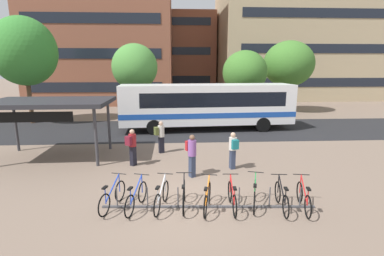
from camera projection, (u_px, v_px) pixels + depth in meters
ground at (184, 199)px, 9.69m from camera, size 200.00×200.00×0.00m
bus_lane_asphalt at (180, 130)px, 20.33m from camera, size 80.00×7.20×0.01m
city_bus at (206, 105)px, 20.05m from camera, size 12.15×3.28×3.20m
bike_rack at (208, 205)px, 9.10m from camera, size 6.81×0.44×0.70m
parked_bicycle_blue_0 at (113, 197)px, 9.02m from camera, size 0.65×1.67×0.99m
parked_bicycle_blue_1 at (136, 198)px, 8.95m from camera, size 0.64×1.67×0.99m
parked_bicycle_silver_2 at (162, 197)px, 9.01m from camera, size 0.57×1.69×0.99m
parked_bicycle_black_3 at (184, 196)px, 9.08m from camera, size 0.52×1.72×0.99m
parked_bicycle_orange_4 at (207, 198)px, 8.92m from camera, size 0.58×1.69×0.99m
parked_bicycle_red_5 at (232, 198)px, 8.96m from camera, size 0.52×1.72×0.99m
parked_bicycle_green_6 at (255, 195)px, 9.15m from camera, size 0.66×1.67×0.99m
parked_bicycle_black_7 at (282, 198)px, 8.93m from camera, size 0.52×1.72×0.99m
parked_bicycle_red_8 at (304, 198)px, 8.93m from camera, size 0.52×1.70×0.99m
transit_shelter at (49, 104)px, 13.53m from camera, size 5.69×3.62×2.86m
commuter_teal_pack_0 at (233, 148)px, 12.38m from camera, size 0.40×0.57×1.65m
commuter_olive_pack_1 at (161, 135)px, 14.70m from camera, size 0.60×0.50×1.68m
commuter_maroon_pack_2 at (132, 145)px, 12.79m from camera, size 0.54×0.61×1.69m
commuter_red_pack_3 at (192, 153)px, 11.50m from camera, size 0.50×0.60×1.77m
street_tree_0 at (289, 64)px, 27.41m from camera, size 4.79×4.79×6.85m
street_tree_1 at (135, 67)px, 23.21m from camera, size 3.70×3.70×6.26m
street_tree_2 at (24, 52)px, 21.60m from camera, size 4.76×4.76×8.13m
street_tree_3 at (245, 72)px, 25.12m from camera, size 3.91×3.91×5.82m
building_left_wing at (103, 12)px, 34.60m from camera, size 16.56×10.50×21.70m
building_right_wing at (313, 24)px, 40.22m from camera, size 26.24×12.68×20.51m
building_centre_block at (166, 56)px, 48.46m from camera, size 15.37×13.84×12.45m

